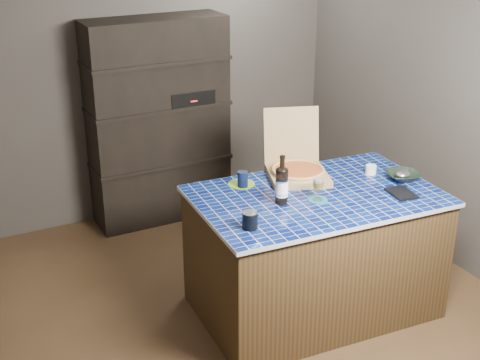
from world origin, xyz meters
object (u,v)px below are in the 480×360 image
pizza_box (297,169)px  dvd_case (401,193)px  mead_bottle (282,185)px  kitchen_island (314,252)px  bowl (403,176)px  wine_glass (318,184)px

pizza_box → dvd_case: (0.46, -0.57, -0.05)m
dvd_case → mead_bottle: bearing=170.4°
kitchen_island → bowl: 0.82m
bowl → dvd_case: bearing=-131.9°
mead_bottle → wine_glass: mead_bottle is taller
pizza_box → dvd_case: size_ratio=2.89×
pizza_box → wine_glass: size_ratio=3.69×
kitchen_island → pizza_box: pizza_box is taller
mead_bottle → pizza_box: bearing=45.4°
mead_bottle → dvd_case: size_ratio=1.59×
wine_glass → dvd_case: (0.55, -0.18, -0.11)m
bowl → kitchen_island: bearing=174.1°
pizza_box → wine_glass: (-0.09, -0.39, 0.05)m
kitchen_island → mead_bottle: size_ratio=5.11×
kitchen_island → dvd_case: 0.72m
bowl → pizza_box: bearing=149.0°
wine_glass → dvd_case: bearing=-17.9°
pizza_box → dvd_case: 0.74m
kitchen_island → mead_bottle: 0.64m
wine_glass → dvd_case: size_ratio=0.78×
mead_bottle → dvd_case: 0.83m
pizza_box → bowl: size_ratio=2.66×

